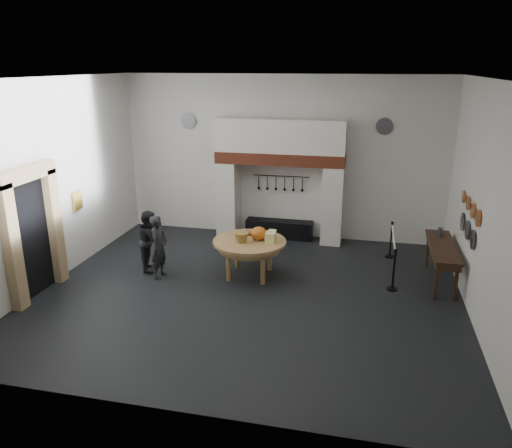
% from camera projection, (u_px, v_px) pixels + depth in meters
% --- Properties ---
extents(floor, '(9.00, 8.00, 0.02)m').
position_uv_depth(floor, '(249.00, 293.00, 10.86)').
color(floor, black).
rests_on(floor, ground).
extents(ceiling, '(9.00, 8.00, 0.02)m').
position_uv_depth(ceiling, '(248.00, 78.00, 9.47)').
color(ceiling, silver).
rests_on(ceiling, wall_back).
extents(wall_back, '(9.00, 0.02, 4.50)m').
position_uv_depth(wall_back, '(282.00, 158.00, 13.88)').
color(wall_back, silver).
rests_on(wall_back, floor).
extents(wall_front, '(9.00, 0.02, 4.50)m').
position_uv_depth(wall_front, '(176.00, 268.00, 6.45)').
color(wall_front, silver).
rests_on(wall_front, floor).
extents(wall_left, '(0.02, 8.00, 4.50)m').
position_uv_depth(wall_left, '(52.00, 182.00, 11.11)').
color(wall_left, silver).
rests_on(wall_left, floor).
extents(wall_right, '(0.02, 8.00, 4.50)m').
position_uv_depth(wall_right, '(485.00, 206.00, 9.22)').
color(wall_right, silver).
rests_on(wall_right, floor).
extents(chimney_pier_left, '(0.55, 0.70, 2.15)m').
position_uv_depth(chimney_pier_left, '(228.00, 199.00, 14.22)').
color(chimney_pier_left, silver).
rests_on(chimney_pier_left, floor).
extents(chimney_pier_right, '(0.55, 0.70, 2.15)m').
position_uv_depth(chimney_pier_right, '(332.00, 205.00, 13.61)').
color(chimney_pier_right, silver).
rests_on(chimney_pier_right, floor).
extents(hearth_brick_band, '(3.50, 0.72, 0.32)m').
position_uv_depth(hearth_brick_band, '(280.00, 158.00, 13.53)').
color(hearth_brick_band, '#9E442B').
rests_on(hearth_brick_band, chimney_pier_left).
extents(chimney_hood, '(3.50, 0.70, 0.90)m').
position_uv_depth(chimney_hood, '(280.00, 135.00, 13.34)').
color(chimney_hood, silver).
rests_on(chimney_hood, hearth_brick_band).
extents(iron_range, '(1.90, 0.45, 0.50)m').
position_uv_depth(iron_range, '(279.00, 229.00, 14.23)').
color(iron_range, black).
rests_on(iron_range, floor).
extents(utensil_rail, '(1.60, 0.02, 0.02)m').
position_uv_depth(utensil_rail, '(281.00, 176.00, 13.96)').
color(utensil_rail, black).
rests_on(utensil_rail, wall_back).
extents(door_recess, '(0.04, 1.10, 2.50)m').
position_uv_depth(door_recess, '(31.00, 239.00, 10.48)').
color(door_recess, black).
rests_on(door_recess, floor).
extents(door_jamb_near, '(0.22, 0.30, 2.60)m').
position_uv_depth(door_jamb_near, '(12.00, 248.00, 9.80)').
color(door_jamb_near, tan).
rests_on(door_jamb_near, floor).
extents(door_jamb_far, '(0.22, 0.30, 2.60)m').
position_uv_depth(door_jamb_far, '(54.00, 227.00, 11.10)').
color(door_jamb_far, tan).
rests_on(door_jamb_far, floor).
extents(door_lintel, '(0.22, 1.70, 0.30)m').
position_uv_depth(door_lintel, '(25.00, 174.00, 10.03)').
color(door_lintel, tan).
rests_on(door_lintel, door_jamb_near).
extents(wall_plaque, '(0.05, 0.34, 0.44)m').
position_uv_depth(wall_plaque, '(77.00, 201.00, 12.04)').
color(wall_plaque, gold).
rests_on(wall_plaque, wall_left).
extents(work_table, '(2.01, 2.01, 0.07)m').
position_uv_depth(work_table, '(249.00, 242.00, 11.50)').
color(work_table, tan).
rests_on(work_table, floor).
extents(pumpkin, '(0.36, 0.36, 0.31)m').
position_uv_depth(pumpkin, '(259.00, 233.00, 11.49)').
color(pumpkin, orange).
rests_on(pumpkin, work_table).
extents(cheese_block_big, '(0.22, 0.22, 0.24)m').
position_uv_depth(cheese_block_big, '(270.00, 238.00, 11.30)').
color(cheese_block_big, '#ECE68D').
rests_on(cheese_block_big, work_table).
extents(cheese_block_small, '(0.18, 0.18, 0.20)m').
position_uv_depth(cheese_block_small, '(272.00, 234.00, 11.59)').
color(cheese_block_small, '#E4E589').
rests_on(cheese_block_small, work_table).
extents(wicker_basket, '(0.38, 0.38, 0.22)m').
position_uv_depth(wicker_basket, '(242.00, 238.00, 11.35)').
color(wicker_basket, olive).
rests_on(wicker_basket, work_table).
extents(bread_loaf, '(0.31, 0.18, 0.13)m').
position_uv_depth(bread_loaf, '(249.00, 233.00, 11.81)').
color(bread_loaf, '#A6673B').
rests_on(bread_loaf, work_table).
extents(visitor_near, '(0.39, 0.57, 1.49)m').
position_uv_depth(visitor_near, '(159.00, 247.00, 11.44)').
color(visitor_near, black).
rests_on(visitor_near, floor).
extents(visitor_far, '(0.75, 0.85, 1.47)m').
position_uv_depth(visitor_far, '(150.00, 240.00, 11.90)').
color(visitor_far, black).
rests_on(visitor_far, floor).
extents(side_table, '(0.55, 2.20, 0.06)m').
position_uv_depth(side_table, '(443.00, 247.00, 11.12)').
color(side_table, '#352313').
rests_on(side_table, floor).
extents(pewter_jug, '(0.12, 0.12, 0.22)m').
position_uv_depth(pewter_jug, '(440.00, 232.00, 11.63)').
color(pewter_jug, '#515256').
rests_on(pewter_jug, side_table).
extents(copper_pan_a, '(0.03, 0.34, 0.34)m').
position_uv_depth(copper_pan_a, '(478.00, 218.00, 9.51)').
color(copper_pan_a, '#C6662D').
rests_on(copper_pan_a, wall_right).
extents(copper_pan_b, '(0.03, 0.32, 0.32)m').
position_uv_depth(copper_pan_b, '(473.00, 210.00, 10.02)').
color(copper_pan_b, '#C6662D').
rests_on(copper_pan_b, wall_right).
extents(copper_pan_c, '(0.03, 0.30, 0.30)m').
position_uv_depth(copper_pan_c, '(468.00, 203.00, 10.53)').
color(copper_pan_c, '#C6662D').
rests_on(copper_pan_c, wall_right).
extents(copper_pan_d, '(0.03, 0.28, 0.28)m').
position_uv_depth(copper_pan_d, '(464.00, 197.00, 11.04)').
color(copper_pan_d, '#C6662D').
rests_on(copper_pan_d, wall_right).
extents(pewter_plate_left, '(0.03, 0.40, 0.40)m').
position_uv_depth(pewter_plate_left, '(473.00, 239.00, 9.85)').
color(pewter_plate_left, '#4C4C51').
rests_on(pewter_plate_left, wall_right).
extents(pewter_plate_mid, '(0.03, 0.40, 0.40)m').
position_uv_depth(pewter_plate_mid, '(467.00, 230.00, 10.41)').
color(pewter_plate_mid, '#4C4C51').
rests_on(pewter_plate_mid, wall_right).
extents(pewter_plate_right, '(0.03, 0.40, 0.40)m').
position_uv_depth(pewter_plate_right, '(463.00, 221.00, 10.96)').
color(pewter_plate_right, '#4C4C51').
rests_on(pewter_plate_right, wall_right).
extents(pewter_plate_back_left, '(0.44, 0.03, 0.44)m').
position_uv_depth(pewter_plate_back_left, '(188.00, 121.00, 14.11)').
color(pewter_plate_back_left, '#4C4C51').
rests_on(pewter_plate_back_left, wall_back).
extents(pewter_plate_back_right, '(0.44, 0.03, 0.44)m').
position_uv_depth(pewter_plate_back_right, '(385.00, 126.00, 12.98)').
color(pewter_plate_back_right, '#4C4C51').
rests_on(pewter_plate_back_right, wall_back).
extents(barrier_post_near, '(0.05, 0.05, 0.90)m').
position_uv_depth(barrier_post_near, '(394.00, 271.00, 10.88)').
color(barrier_post_near, black).
rests_on(barrier_post_near, floor).
extents(barrier_post_far, '(0.05, 0.05, 0.90)m').
position_uv_depth(barrier_post_far, '(391.00, 240.00, 12.74)').
color(barrier_post_far, black).
rests_on(barrier_post_far, floor).
extents(barrier_rope, '(0.04, 2.00, 0.04)m').
position_uv_depth(barrier_rope, '(394.00, 238.00, 11.69)').
color(barrier_rope, white).
rests_on(barrier_rope, barrier_post_near).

